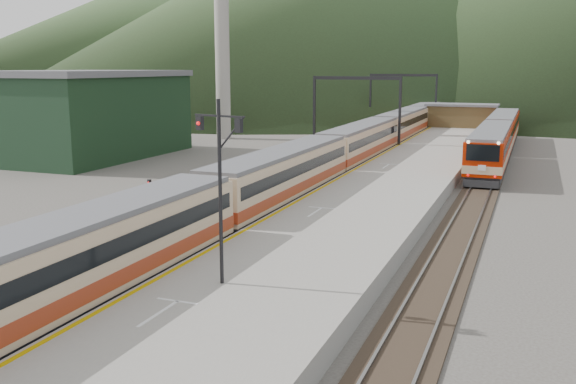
% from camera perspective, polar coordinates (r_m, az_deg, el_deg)
% --- Properties ---
extents(track_main, '(2.60, 200.00, 0.23)m').
position_cam_1_polar(track_main, '(53.86, 4.73, 1.54)').
color(track_main, black).
rests_on(track_main, ground).
extents(track_far, '(2.60, 200.00, 0.23)m').
position_cam_1_polar(track_far, '(55.46, -0.23, 1.85)').
color(track_far, black).
rests_on(track_far, ground).
extents(track_second, '(2.60, 200.00, 0.23)m').
position_cam_1_polar(track_second, '(51.87, 17.01, 0.72)').
color(track_second, black).
rests_on(track_second, ground).
extents(platform, '(8.00, 100.00, 1.00)m').
position_cam_1_polar(platform, '(50.58, 10.19, 1.28)').
color(platform, gray).
rests_on(platform, ground).
extents(gantry_near, '(9.55, 0.25, 8.00)m').
position_cam_1_polar(gantry_near, '(68.42, 6.09, 8.19)').
color(gantry_near, black).
rests_on(gantry_near, ground).
extents(gantry_far, '(9.55, 0.25, 8.00)m').
position_cam_1_polar(gantry_far, '(92.77, 10.17, 8.82)').
color(gantry_far, black).
rests_on(gantry_far, ground).
extents(warehouse, '(14.50, 20.50, 8.60)m').
position_cam_1_polar(warehouse, '(68.35, -17.98, 6.65)').
color(warehouse, black).
rests_on(warehouse, ground).
extents(smokestack, '(1.80, 1.80, 30.00)m').
position_cam_1_polar(smokestack, '(82.02, -5.92, 15.24)').
color(smokestack, '#9E998E').
rests_on(smokestack, ground).
extents(station_shed, '(9.40, 4.40, 3.10)m').
position_cam_1_polar(station_shed, '(89.70, 15.19, 6.61)').
color(station_shed, '#4F3F22').
rests_on(station_shed, platform).
extents(hill_d, '(200.00, 200.00, 55.00)m').
position_cam_1_polar(hill_d, '(285.56, -7.38, 14.70)').
color(hill_d, '#3B4F2C').
rests_on(hill_d, ground).
extents(main_train, '(2.87, 98.46, 3.50)m').
position_cam_1_polar(main_train, '(59.74, 6.52, 4.30)').
color(main_train, tan).
rests_on(main_train, track_main).
extents(second_train, '(2.84, 38.73, 3.47)m').
position_cam_1_polar(second_train, '(67.88, 18.16, 4.61)').
color(second_train, '#A71A00').
rests_on(second_train, track_second).
extents(signal_mast, '(2.16, 0.63, 6.83)m').
position_cam_1_polar(signal_mast, '(23.31, -6.08, 1.69)').
color(signal_mast, black).
rests_on(signal_mast, platform).
extents(short_signal_b, '(0.23, 0.17, 2.27)m').
position_cam_1_polar(short_signal_b, '(45.34, -1.48, 1.56)').
color(short_signal_b, black).
rests_on(short_signal_b, ground).
extents(short_signal_c, '(0.26, 0.23, 2.27)m').
position_cam_1_polar(short_signal_c, '(39.68, -12.19, -0.06)').
color(short_signal_c, black).
rests_on(short_signal_c, ground).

